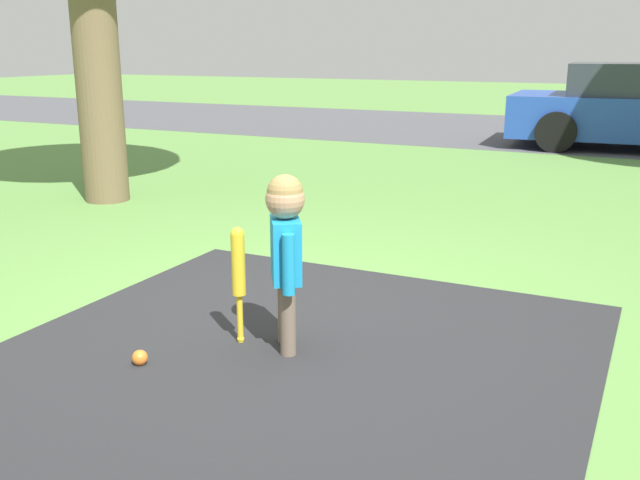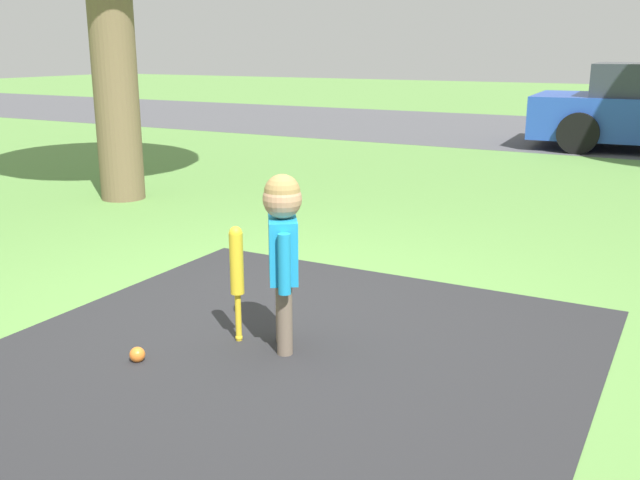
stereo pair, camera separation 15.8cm
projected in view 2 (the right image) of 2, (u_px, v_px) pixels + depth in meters
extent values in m
plane|color=#5B8C42|center=(266.00, 310.00, 4.34)|extent=(60.00, 60.00, 0.00)
cube|color=#4C4C51|center=(570.00, 133.00, 13.30)|extent=(40.00, 6.00, 0.01)
cylinder|color=#6B5B4C|center=(283.00, 309.00, 3.82)|extent=(0.08, 0.08, 0.38)
cylinder|color=#6B5B4C|center=(285.00, 320.00, 3.66)|extent=(0.08, 0.08, 0.38)
cube|color=#198CC6|center=(283.00, 249.00, 3.65)|extent=(0.26, 0.29, 0.33)
cylinder|color=#198CC6|center=(282.00, 247.00, 3.81)|extent=(0.06, 0.06, 0.31)
cylinder|color=#198CC6|center=(284.00, 264.00, 3.50)|extent=(0.06, 0.06, 0.31)
sphere|color=tan|center=(282.00, 199.00, 3.58)|extent=(0.20, 0.20, 0.20)
sphere|color=#997A47|center=(282.00, 192.00, 3.57)|extent=(0.18, 0.18, 0.18)
sphere|color=yellow|center=(239.00, 337.00, 3.88)|extent=(0.04, 0.04, 0.04)
cylinder|color=yellow|center=(238.00, 317.00, 3.84)|extent=(0.03, 0.03, 0.27)
cylinder|color=yellow|center=(237.00, 263.00, 3.77)|extent=(0.07, 0.07, 0.34)
sphere|color=yellow|center=(236.00, 233.00, 3.72)|extent=(0.07, 0.07, 0.07)
sphere|color=orange|center=(137.00, 355.00, 3.61)|extent=(0.08, 0.08, 0.08)
cylinder|color=black|center=(590.00, 122.00, 12.29)|extent=(0.62, 0.22, 0.61)
cylinder|color=black|center=(578.00, 133.00, 10.62)|extent=(0.62, 0.22, 0.61)
cylinder|color=brown|center=(112.00, 42.00, 7.12)|extent=(0.45, 0.45, 3.20)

